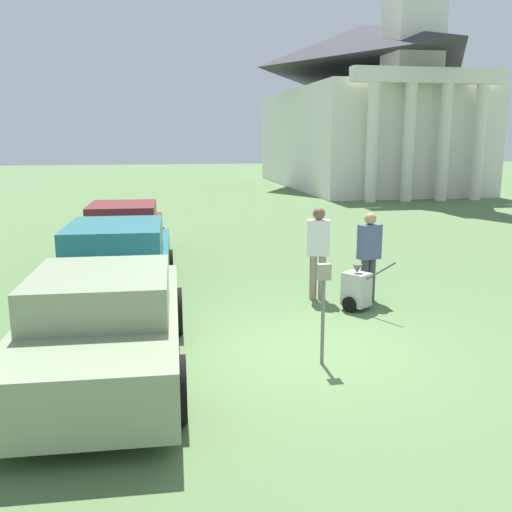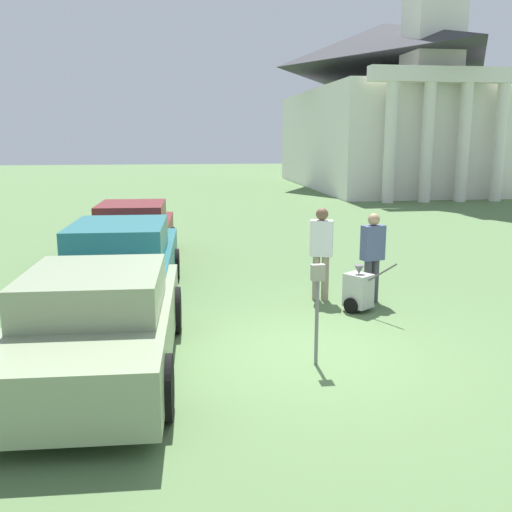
{
  "view_description": "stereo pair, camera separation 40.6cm",
  "coord_description": "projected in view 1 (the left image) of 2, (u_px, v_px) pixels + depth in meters",
  "views": [
    {
      "loc": [
        -2.23,
        -7.55,
        3.05
      ],
      "look_at": [
        -0.51,
        1.66,
        1.1
      ],
      "focal_mm": 40.0,
      "sensor_mm": 36.0,
      "label": 1
    },
    {
      "loc": [
        -1.83,
        -7.62,
        3.05
      ],
      "look_at": [
        -0.51,
        1.66,
        1.1
      ],
      "focal_mm": 40.0,
      "sensor_mm": 36.0,
      "label": 2
    }
  ],
  "objects": [
    {
      "name": "person_worker",
      "position": [
        318.0,
        247.0,
        10.78
      ],
      "size": [
        0.47,
        0.35,
        1.77
      ],
      "rotation": [
        0.0,
        0.0,
        2.81
      ],
      "color": "gray",
      "rests_on": "ground_plane"
    },
    {
      "name": "ground_plane",
      "position": [
        311.0,
        351.0,
        8.3
      ],
      "size": [
        120.0,
        120.0,
        0.0
      ],
      "primitive_type": "plane",
      "color": "#517042"
    },
    {
      "name": "person_supervisor",
      "position": [
        369.0,
        251.0,
        10.66
      ],
      "size": [
        0.47,
        0.34,
        1.69
      ],
      "rotation": [
        0.0,
        0.0,
        3.44
      ],
      "color": "#3F3F47",
      "rests_on": "ground_plane"
    },
    {
      "name": "parked_car_maroon",
      "position": [
        124.0,
        236.0,
        13.92
      ],
      "size": [
        2.05,
        4.71,
        1.5
      ],
      "rotation": [
        0.0,
        0.0,
        -0.04
      ],
      "color": "maroon",
      "rests_on": "ground_plane"
    },
    {
      "name": "church",
      "position": [
        364.0,
        100.0,
        35.03
      ],
      "size": [
        9.35,
        17.96,
        22.07
      ],
      "color": "silver",
      "rests_on": "ground_plane"
    },
    {
      "name": "parking_meter",
      "position": [
        323.0,
        295.0,
        7.65
      ],
      "size": [
        0.18,
        0.09,
        1.41
      ],
      "color": "slate",
      "rests_on": "ground_plane"
    },
    {
      "name": "equipment_cart",
      "position": [
        356.0,
        289.0,
        10.22
      ],
      "size": [
        0.73,
        0.92,
        1.0
      ],
      "rotation": [
        0.0,
        0.0,
        0.61
      ],
      "color": "#B2B2AD",
      "rests_on": "ground_plane"
    },
    {
      "name": "parked_car_teal",
      "position": [
        117.0,
        266.0,
        10.64
      ],
      "size": [
        2.2,
        5.32,
        1.52
      ],
      "rotation": [
        0.0,
        0.0,
        -0.04
      ],
      "color": "#23666B",
      "rests_on": "ground_plane"
    },
    {
      "name": "parked_car_sage",
      "position": [
        104.0,
        325.0,
        7.37
      ],
      "size": [
        2.18,
        4.71,
        1.42
      ],
      "rotation": [
        0.0,
        0.0,
        -0.04
      ],
      "color": "gray",
      "rests_on": "ground_plane"
    }
  ]
}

